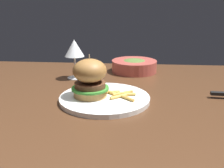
# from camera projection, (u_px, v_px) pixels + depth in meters

# --- Properties ---
(dining_table) EXTENTS (1.46, 0.89, 0.74)m
(dining_table) POSITION_uv_depth(u_px,v_px,m) (103.00, 115.00, 0.86)
(dining_table) COLOR #472B19
(dining_table) RESTS_ON ground
(main_plate) EXTENTS (0.28, 0.28, 0.01)m
(main_plate) POSITION_uv_depth(u_px,v_px,m) (105.00, 98.00, 0.77)
(main_plate) COLOR white
(main_plate) RESTS_ON dining_table
(burger_sandwich) EXTENTS (0.11, 0.11, 0.13)m
(burger_sandwich) POSITION_uv_depth(u_px,v_px,m) (90.00, 78.00, 0.75)
(burger_sandwich) COLOR #B78447
(burger_sandwich) RESTS_ON main_plate
(fries_pile) EXTENTS (0.10, 0.08, 0.01)m
(fries_pile) POSITION_uv_depth(u_px,v_px,m) (120.00, 95.00, 0.76)
(fries_pile) COLOR #E0B251
(fries_pile) RESTS_ON main_plate
(wine_glass) EXTENTS (0.08, 0.08, 0.16)m
(wine_glass) POSITION_uv_depth(u_px,v_px,m) (74.00, 49.00, 0.97)
(wine_glass) COLOR silver
(wine_glass) RESTS_ON dining_table
(soup_bowl) EXTENTS (0.20, 0.20, 0.06)m
(soup_bowl) POSITION_uv_depth(u_px,v_px,m) (134.00, 66.00, 1.10)
(soup_bowl) COLOR #B24C42
(soup_bowl) RESTS_ON dining_table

